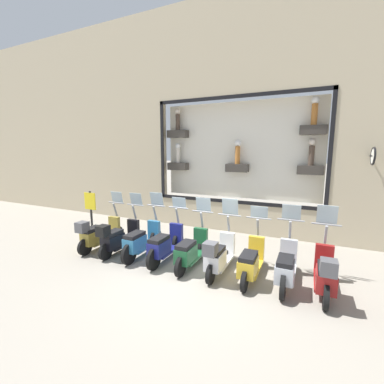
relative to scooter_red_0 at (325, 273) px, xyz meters
The scene contains 12 objects.
ground_plane 2.81m from the scooter_red_0, 94.11° to the left, with size 120.00×120.00×0.00m, color gray.
building_facade 5.64m from the scooter_red_0, 39.06° to the left, with size 1.17×36.00×7.91m.
scooter_red_0 is the anchor object (origin of this frame).
scooter_silver_1 0.75m from the scooter_red_0, 85.13° to the left, with size 1.80×0.61×1.63m.
scooter_yellow_2 1.49m from the scooter_red_0, 87.91° to the left, with size 1.79×0.60×1.52m.
scooter_white_3 2.23m from the scooter_red_0, 90.17° to the left, with size 1.79×0.60×1.66m.
scooter_green_4 2.98m from the scooter_red_0, 88.84° to the left, with size 1.80×0.60×1.63m.
scooter_navy_5 3.72m from the scooter_red_0, 89.00° to the left, with size 1.81×0.60×1.58m.
scooter_teal_6 4.46m from the scooter_red_0, 89.14° to the left, with size 1.81×0.61×1.67m.
scooter_black_7 5.21m from the scooter_red_0, 90.09° to the left, with size 1.79×0.61×1.60m.
scooter_olive_8 5.95m from the scooter_red_0, 90.06° to the left, with size 1.79×0.61×1.59m.
shop_sign_post 6.88m from the scooter_red_0, 84.75° to the left, with size 0.36×0.45×1.58m.
Camera 1 is at (-5.23, -2.34, 2.88)m, focal length 24.00 mm.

